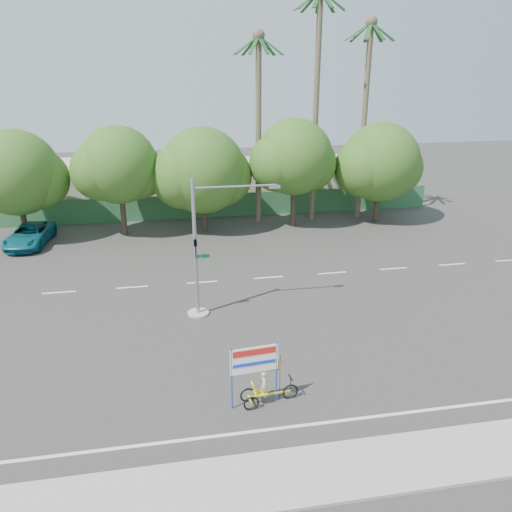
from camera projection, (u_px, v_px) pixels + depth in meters
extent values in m
plane|color=#33302D|center=(261.00, 350.00, 22.24)|extent=(120.00, 120.00, 0.00)
cube|color=gray|center=(306.00, 475.00, 15.31)|extent=(50.00, 2.40, 0.12)
cube|color=#336B3D|center=(213.00, 206.00, 41.68)|extent=(38.00, 0.08, 2.00)
cube|color=#C3B79B|center=(94.00, 187.00, 43.81)|extent=(12.00, 8.00, 4.00)
cube|color=#C3B79B|center=(293.00, 181.00, 46.87)|extent=(14.00, 8.00, 3.60)
cylinder|color=#473828|center=(23.00, 217.00, 35.86)|extent=(0.40, 0.40, 3.52)
sphere|color=#275318|center=(16.00, 173.00, 34.73)|extent=(6.00, 6.00, 6.00)
sphere|color=#275318|center=(38.00, 179.00, 35.43)|extent=(4.32, 4.32, 4.32)
cylinder|color=#473828|center=(123.00, 211.00, 36.99)|extent=(0.40, 0.40, 3.74)
sphere|color=#275318|center=(119.00, 165.00, 35.79)|extent=(5.60, 5.60, 5.60)
sphere|color=#275318|center=(137.00, 172.00, 36.48)|extent=(4.03, 4.03, 4.03)
sphere|color=#275318|center=(101.00, 171.00, 35.47)|extent=(4.26, 4.26, 4.26)
cylinder|color=#473828|center=(204.00, 210.00, 38.06)|extent=(0.40, 0.40, 3.30)
sphere|color=#275318|center=(203.00, 171.00, 37.00)|extent=(6.40, 6.40, 6.40)
sphere|color=#275318|center=(222.00, 176.00, 37.71)|extent=(4.61, 4.61, 4.61)
sphere|color=#275318|center=(183.00, 176.00, 36.64)|extent=(4.86, 4.86, 4.86)
cylinder|color=#473828|center=(293.00, 202.00, 39.13)|extent=(0.40, 0.40, 3.87)
sphere|color=#275318|center=(294.00, 157.00, 37.88)|extent=(5.80, 5.80, 5.80)
sphere|color=#275318|center=(309.00, 164.00, 38.60)|extent=(4.18, 4.18, 4.18)
sphere|color=#275318|center=(278.00, 163.00, 37.56)|extent=(4.41, 4.41, 4.41)
cylinder|color=#473828|center=(377.00, 201.00, 40.37)|extent=(0.40, 0.40, 3.43)
sphere|color=#275318|center=(380.00, 162.00, 39.27)|extent=(6.20, 6.20, 6.20)
sphere|color=#275318|center=(395.00, 168.00, 39.97)|extent=(4.46, 4.46, 4.46)
sphere|color=#275318|center=(364.00, 167.00, 38.92)|extent=(4.71, 4.71, 4.71)
cylinder|color=#70604C|center=(316.00, 113.00, 38.52)|extent=(0.44, 0.44, 17.00)
cube|color=#1C4C21|center=(333.00, 1.00, 35.91)|extent=(1.91, 0.28, 1.36)
cube|color=#1C4C21|center=(327.00, 2.00, 36.43)|extent=(1.65, 1.44, 1.36)
cube|color=#1C4C21|center=(319.00, 2.00, 36.64)|extent=(0.61, 1.93, 1.36)
cube|color=#1C4C21|center=(311.00, 2.00, 36.43)|extent=(1.20, 1.80, 1.36)
cube|color=#1C4C21|center=(307.00, 1.00, 35.90)|extent=(1.89, 0.92, 1.36)
cylinder|color=#70604C|center=(364.00, 126.00, 39.54)|extent=(0.44, 0.44, 15.00)
sphere|color=#70604C|center=(371.00, 22.00, 36.89)|extent=(0.90, 0.90, 0.90)
cube|color=#1C4C21|center=(383.00, 32.00, 37.28)|extent=(1.91, 0.28, 1.36)
cube|color=#1C4C21|center=(377.00, 32.00, 37.80)|extent=(1.65, 1.44, 1.36)
cube|color=#1C4C21|center=(368.00, 32.00, 38.01)|extent=(0.61, 1.93, 1.36)
cube|color=#1C4C21|center=(361.00, 32.00, 37.80)|extent=(1.20, 1.80, 1.36)
cube|color=#1C4C21|center=(358.00, 32.00, 37.28)|extent=(1.89, 0.92, 1.36)
cube|color=#1C4C21|center=(361.00, 31.00, 36.68)|extent=(1.89, 0.92, 1.36)
cube|color=#1C4C21|center=(369.00, 31.00, 36.30)|extent=(1.20, 1.80, 1.36)
cube|color=#1C4C21|center=(378.00, 31.00, 36.30)|extent=(0.61, 1.93, 1.36)
cube|color=#1C4C21|center=(383.00, 31.00, 36.69)|extent=(1.65, 1.44, 1.36)
cylinder|color=#70604C|center=(258.00, 135.00, 38.30)|extent=(0.44, 0.44, 14.00)
sphere|color=#70604C|center=(259.00, 35.00, 35.83)|extent=(0.90, 0.90, 0.90)
cube|color=#1C4C21|center=(271.00, 45.00, 36.22)|extent=(1.91, 0.28, 1.36)
cube|color=#1C4C21|center=(267.00, 46.00, 36.74)|extent=(1.65, 1.44, 1.36)
cube|color=#1C4C21|center=(259.00, 46.00, 36.95)|extent=(0.61, 1.93, 1.36)
cube|color=#1C4C21|center=(250.00, 46.00, 36.74)|extent=(1.20, 1.80, 1.36)
cube|color=#1C4C21|center=(246.00, 45.00, 36.22)|extent=(1.89, 0.92, 1.36)
cube|color=#1C4C21|center=(247.00, 45.00, 35.62)|extent=(1.89, 0.92, 1.36)
cube|color=#1C4C21|center=(254.00, 45.00, 35.24)|extent=(1.20, 1.80, 1.36)
cube|color=#1C4C21|center=(263.00, 45.00, 35.24)|extent=(0.61, 1.93, 1.36)
cube|color=#1C4C21|center=(270.00, 45.00, 35.63)|extent=(1.65, 1.44, 1.36)
cylinder|color=gray|center=(198.00, 313.00, 25.49)|extent=(1.10, 1.10, 0.10)
cylinder|color=gray|center=(195.00, 250.00, 24.27)|extent=(0.18, 0.18, 7.00)
cylinder|color=gray|center=(235.00, 186.00, 23.53)|extent=(4.00, 0.10, 0.10)
cube|color=gray|center=(274.00, 187.00, 23.88)|extent=(0.55, 0.20, 0.12)
imported|color=black|center=(196.00, 249.00, 24.03)|extent=(0.16, 0.20, 1.00)
cube|color=#14662D|center=(203.00, 256.00, 24.45)|extent=(0.70, 0.04, 0.18)
torus|color=black|center=(290.00, 392.00, 18.91)|extent=(0.64, 0.13, 0.64)
torus|color=black|center=(248.00, 395.00, 18.75)|extent=(0.60, 0.13, 0.60)
torus|color=black|center=(251.00, 404.00, 18.27)|extent=(0.60, 0.13, 0.60)
cube|color=yellow|center=(270.00, 394.00, 18.69)|extent=(1.60, 0.21, 0.06)
cube|color=yellow|center=(249.00, 399.00, 18.50)|extent=(0.11, 0.57, 0.05)
cube|color=yellow|center=(260.00, 393.00, 18.54)|extent=(0.51, 0.44, 0.06)
cube|color=yellow|center=(254.00, 388.00, 18.39)|extent=(0.25, 0.41, 0.51)
cylinder|color=black|center=(290.00, 383.00, 18.78)|extent=(0.03, 0.03, 0.52)
cube|color=black|center=(291.00, 378.00, 18.69)|extent=(0.08, 0.43, 0.04)
imported|color=#CCB284|center=(264.00, 384.00, 18.45)|extent=(0.28, 0.39, 1.02)
cylinder|color=blue|center=(232.00, 379.00, 17.99)|extent=(0.06, 0.06, 2.55)
cylinder|color=blue|center=(276.00, 372.00, 18.42)|extent=(0.06, 0.06, 2.55)
cube|color=white|center=(254.00, 360.00, 17.97)|extent=(1.79, 0.22, 1.04)
cube|color=red|center=(255.00, 352.00, 17.82)|extent=(1.60, 0.17, 0.25)
cube|color=blue|center=(255.00, 364.00, 17.99)|extent=(1.60, 0.17, 0.13)
cylinder|color=black|center=(280.00, 378.00, 18.55)|extent=(0.02, 0.02, 1.98)
cube|color=red|center=(272.00, 365.00, 18.25)|extent=(0.83, 0.10, 0.62)
imported|color=#106475|center=(29.00, 235.00, 35.22)|extent=(2.99, 5.53, 1.47)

